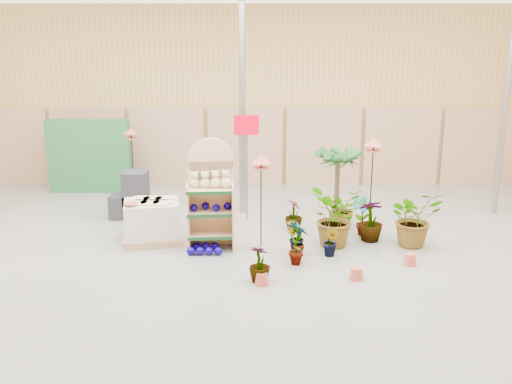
% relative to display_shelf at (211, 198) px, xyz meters
% --- Properties ---
extents(room, '(15.20, 12.10, 4.70)m').
position_rel_display_shelf_xyz_m(room, '(0.51, -0.48, 1.30)').
color(room, slate).
rests_on(room, ground).
extents(display_shelf, '(0.87, 0.59, 1.99)m').
position_rel_display_shelf_xyz_m(display_shelf, '(0.00, 0.00, 0.00)').
color(display_shelf, tan).
rests_on(display_shelf, ground).
extents(teddy_bears, '(0.74, 0.19, 0.32)m').
position_rel_display_shelf_xyz_m(teddy_bears, '(0.03, -0.09, 0.35)').
color(teddy_bears, beige).
rests_on(teddy_bears, display_shelf).
extents(gazing_balls_shelf, '(0.73, 0.25, 0.14)m').
position_rel_display_shelf_xyz_m(gazing_balls_shelf, '(0.00, -0.11, -0.13)').
color(gazing_balls_shelf, '#0A006E').
rests_on(gazing_balls_shelf, display_shelf).
extents(gazing_balls_floor, '(0.63, 0.39, 0.15)m').
position_rel_display_shelf_xyz_m(gazing_balls_floor, '(-0.10, -0.36, -0.84)').
color(gazing_balls_floor, '#0A006E').
rests_on(gazing_balls_floor, ground).
extents(pallet_stack, '(1.24, 1.09, 0.81)m').
position_rel_display_shelf_xyz_m(pallet_stack, '(-1.13, 0.26, -0.52)').
color(pallet_stack, '#A2795A').
rests_on(pallet_stack, ground).
extents(charcoal_planters, '(0.80, 0.50, 1.00)m').
position_rel_display_shelf_xyz_m(charcoal_planters, '(-1.83, 1.71, -0.49)').
color(charcoal_planters, black).
rests_on(charcoal_planters, ground).
extents(trellis_stock, '(2.00, 0.30, 1.80)m').
position_rel_display_shelf_xyz_m(trellis_stock, '(-3.29, 3.81, -0.01)').
color(trellis_stock, '#236230').
rests_on(trellis_stock, ground).
extents(offer_sign, '(0.50, 0.08, 2.20)m').
position_rel_display_shelf_xyz_m(offer_sign, '(0.61, 1.59, 0.66)').
color(offer_sign, gray).
rests_on(offer_sign, ground).
extents(bird_table_front, '(0.34, 0.34, 1.71)m').
position_rel_display_shelf_xyz_m(bird_table_front, '(0.90, -0.02, 0.68)').
color(bird_table_front, black).
rests_on(bird_table_front, ground).
extents(bird_table_right, '(0.34, 0.34, 1.95)m').
position_rel_display_shelf_xyz_m(bird_table_right, '(2.94, 0.36, 0.90)').
color(bird_table_right, black).
rests_on(bird_table_right, ground).
extents(bird_table_back, '(0.34, 0.34, 1.74)m').
position_rel_display_shelf_xyz_m(bird_table_back, '(-2.04, 2.92, 0.70)').
color(bird_table_back, black).
rests_on(bird_table_back, ground).
extents(palm, '(0.70, 0.70, 1.68)m').
position_rel_display_shelf_xyz_m(palm, '(2.43, 1.21, 0.52)').
color(palm, '#503A28').
rests_on(palm, ground).
extents(potted_plant_0, '(0.24, 0.35, 0.66)m').
position_rel_display_shelf_xyz_m(potted_plant_0, '(1.56, -0.45, -0.58)').
color(potted_plant_0, '#1E4F1D').
rests_on(potted_plant_0, ground).
extents(potted_plant_1, '(0.40, 0.37, 0.59)m').
position_rel_display_shelf_xyz_m(potted_plant_1, '(1.50, -0.36, -0.62)').
color(potted_plant_1, '#1E4F1D').
rests_on(potted_plant_1, ground).
extents(potted_plant_2, '(1.05, 1.14, 1.09)m').
position_rel_display_shelf_xyz_m(potted_plant_2, '(2.24, -0.04, -0.37)').
color(potted_plant_2, '#1E4F1D').
rests_on(potted_plant_2, ground).
extents(potted_plant_3, '(0.50, 0.50, 0.81)m').
position_rel_display_shelf_xyz_m(potted_plant_3, '(2.96, 0.30, -0.51)').
color(potted_plant_3, '#1E4F1D').
rests_on(potted_plant_3, ground).
extents(potted_plant_4, '(0.50, 0.46, 0.79)m').
position_rel_display_shelf_xyz_m(potted_plant_4, '(2.85, 0.63, -0.51)').
color(potted_plant_4, '#1E4F1D').
rests_on(potted_plant_4, ground).
extents(potted_plant_6, '(0.94, 0.91, 0.81)m').
position_rel_display_shelf_xyz_m(potted_plant_6, '(2.53, 1.08, -0.51)').
color(potted_plant_6, '#1E4F1D').
rests_on(potted_plant_6, ground).
extents(potted_plant_7, '(0.45, 0.45, 0.61)m').
position_rel_display_shelf_xyz_m(potted_plant_7, '(0.88, -1.58, -0.61)').
color(potted_plant_7, '#1E4F1D').
rests_on(potted_plant_7, ground).
extents(potted_plant_8, '(0.49, 0.50, 0.80)m').
position_rel_display_shelf_xyz_m(potted_plant_8, '(1.50, -0.88, -0.51)').
color(potted_plant_8, '#1E4F1D').
rests_on(potted_plant_8, ground).
extents(potted_plant_9, '(0.39, 0.38, 0.55)m').
position_rel_display_shelf_xyz_m(potted_plant_9, '(2.13, -0.51, -0.64)').
color(potted_plant_9, '#1E4F1D').
rests_on(potted_plant_9, ground).
extents(potted_plant_10, '(1.13, 1.04, 1.06)m').
position_rel_display_shelf_xyz_m(potted_plant_10, '(3.70, 0.06, -0.38)').
color(potted_plant_10, '#1E4F1D').
rests_on(potted_plant_10, ground).
extents(potted_plant_11, '(0.36, 0.36, 0.61)m').
position_rel_display_shelf_xyz_m(potted_plant_11, '(1.55, 0.95, -0.61)').
color(potted_plant_11, '#1E4F1D').
rests_on(potted_plant_11, ground).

